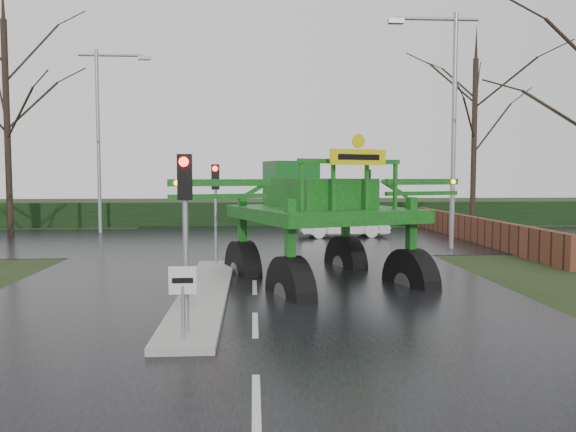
{
  "coord_description": "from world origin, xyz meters",
  "views": [
    {
      "loc": [
        -0.03,
        -11.55,
        3.1
      ],
      "look_at": [
        0.95,
        4.21,
        2.0
      ],
      "focal_mm": 35.0,
      "sensor_mm": 36.0,
      "label": 1
    }
  ],
  "objects": [
    {
      "name": "keep_left_sign",
      "position": [
        -1.3,
        -1.5,
        1.06
      ],
      "size": [
        0.5,
        0.07,
        1.35
      ],
      "color": "gray",
      "rests_on": "ground"
    },
    {
      "name": "crop_sprayer",
      "position": [
        0.84,
        3.1,
        2.5
      ],
      "size": [
        8.96,
        7.04,
        5.29
      ],
      "rotation": [
        0.0,
        0.0,
        0.35
      ],
      "color": "black",
      "rests_on": "ground"
    },
    {
      "name": "road_cross",
      "position": [
        0.0,
        16.0,
        0.01
      ],
      "size": [
        80.0,
        12.0,
        0.02
      ],
      "primitive_type": "cube",
      "color": "black",
      "rests_on": "ground"
    },
    {
      "name": "ground",
      "position": [
        0.0,
        0.0,
        0.0
      ],
      "size": [
        140.0,
        140.0,
        0.0
      ],
      "primitive_type": "plane",
      "color": "black",
      "rests_on": "ground"
    },
    {
      "name": "traffic_signal_mid",
      "position": [
        -1.3,
        7.49,
        2.59
      ],
      "size": [
        0.26,
        0.33,
        3.52
      ],
      "color": "gray",
      "rests_on": "ground"
    },
    {
      "name": "traffic_signal_near",
      "position": [
        -1.3,
        -1.01,
        2.59
      ],
      "size": [
        0.26,
        0.33,
        3.52
      ],
      "color": "gray",
      "rests_on": "ground"
    },
    {
      "name": "median_island",
      "position": [
        -1.3,
        3.0,
        0.09
      ],
      "size": [
        1.2,
        10.0,
        0.16
      ],
      "primitive_type": "cube",
      "color": "gray",
      "rests_on": "ground"
    },
    {
      "name": "traffic_signal_far",
      "position": [
        6.5,
        20.01,
        2.59
      ],
      "size": [
        0.26,
        0.33,
        3.52
      ],
      "rotation": [
        0.0,
        0.0,
        3.14
      ],
      "color": "gray",
      "rests_on": "ground"
    },
    {
      "name": "road_main",
      "position": [
        0.0,
        10.0,
        0.0
      ],
      "size": [
        14.0,
        80.0,
        0.02
      ],
      "primitive_type": "cube",
      "color": "black",
      "rests_on": "ground"
    },
    {
      "name": "hedge_row",
      "position": [
        0.0,
        24.0,
        0.75
      ],
      "size": [
        44.0,
        0.9,
        1.5
      ],
      "primitive_type": "cube",
      "color": "black",
      "rests_on": "ground"
    },
    {
      "name": "tree_left_far",
      "position": [
        -12.5,
        18.0,
        7.15
      ],
      "size": [
        7.7,
        7.7,
        13.26
      ],
      "color": "black",
      "rests_on": "ground"
    },
    {
      "name": "tree_right_far",
      "position": [
        13.0,
        21.0,
        6.5
      ],
      "size": [
        7.0,
        7.0,
        12.05
      ],
      "color": "black",
      "rests_on": "ground"
    },
    {
      "name": "street_light_left_far",
      "position": [
        -8.19,
        20.0,
        5.99
      ],
      "size": [
        3.85,
        0.3,
        10.0
      ],
      "color": "gray",
      "rests_on": "ground"
    },
    {
      "name": "street_light_right",
      "position": [
        8.19,
        12.0,
        5.99
      ],
      "size": [
        3.85,
        0.3,
        10.0
      ],
      "color": "gray",
      "rests_on": "ground"
    },
    {
      "name": "brick_wall",
      "position": [
        10.5,
        16.0,
        0.6
      ],
      "size": [
        0.4,
        20.0,
        1.2
      ],
      "primitive_type": "cube",
      "color": "#592D1E",
      "rests_on": "ground"
    },
    {
      "name": "white_sedan",
      "position": [
        4.57,
        16.96,
        0.0
      ],
      "size": [
        4.73,
        1.97,
        1.52
      ],
      "primitive_type": "imported",
      "rotation": [
        0.0,
        0.0,
        1.65
      ],
      "color": "silver",
      "rests_on": "ground"
    }
  ]
}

